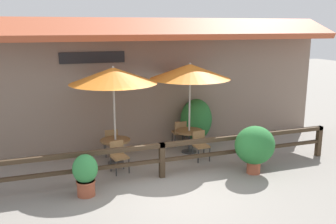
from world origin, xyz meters
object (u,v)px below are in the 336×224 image
at_px(patio_umbrella_near, 113,76).
at_px(chair_near_streetside, 119,155).
at_px(potted_plant_small_flowering, 255,146).
at_px(potted_plant_broad_leaf, 85,174).
at_px(dining_table_near, 115,144).
at_px(chair_middle_wallside, 180,132).
at_px(potted_plant_tall_tropical, 196,121).
at_px(chair_near_wallside, 111,141).
at_px(patio_umbrella_middle, 190,71).
at_px(chair_middle_streetside, 200,144).
at_px(dining_table_middle, 189,135).

bearing_deg(patio_umbrella_near, chair_near_streetside, -94.77).
height_order(potted_plant_small_flowering, potted_plant_broad_leaf, potted_plant_small_flowering).
height_order(dining_table_near, potted_plant_broad_leaf, potted_plant_broad_leaf).
relative_size(chair_near_streetside, potted_plant_broad_leaf, 0.84).
relative_size(chair_middle_wallside, potted_plant_tall_tropical, 0.56).
xyz_separation_m(patio_umbrella_near, chair_middle_wallside, (2.37, 0.92, -2.11)).
bearing_deg(chair_middle_wallside, dining_table_near, 27.10).
bearing_deg(potted_plant_broad_leaf, chair_near_wallside, 66.72).
bearing_deg(patio_umbrella_middle, chair_near_streetside, -160.42).
distance_m(chair_near_wallside, chair_middle_streetside, 2.76).
bearing_deg(chair_middle_streetside, chair_near_wallside, 151.33).
relative_size(chair_near_streetside, chair_middle_streetside, 1.00).
height_order(chair_near_streetside, patio_umbrella_middle, patio_umbrella_middle).
height_order(chair_near_streetside, potted_plant_broad_leaf, potted_plant_broad_leaf).
relative_size(potted_plant_broad_leaf, potted_plant_tall_tropical, 0.67).
relative_size(patio_umbrella_middle, chair_middle_wallside, 3.30).
bearing_deg(potted_plant_tall_tropical, chair_middle_streetside, -109.15).
relative_size(chair_near_streetside, patio_umbrella_middle, 0.30).
bearing_deg(potted_plant_small_flowering, dining_table_near, 149.41).
xyz_separation_m(dining_table_near, potted_plant_broad_leaf, (-1.11, -1.91, -0.02)).
bearing_deg(dining_table_near, chair_middle_streetside, -12.40).
bearing_deg(dining_table_near, dining_table_middle, 4.48).
relative_size(patio_umbrella_middle, potted_plant_small_flowering, 2.16).
relative_size(chair_near_wallside, potted_plant_broad_leaf, 0.84).
relative_size(chair_near_wallside, chair_middle_streetside, 1.00).
distance_m(patio_umbrella_near, chair_middle_wallside, 3.30).
xyz_separation_m(chair_near_wallside, potted_plant_small_flowering, (3.41, -2.71, 0.29)).
bearing_deg(chair_near_wallside, potted_plant_tall_tropical, -170.62).
distance_m(dining_table_near, potted_plant_small_flowering, 3.97).
distance_m(dining_table_near, dining_table_middle, 2.42).
relative_size(patio_umbrella_near, potted_plant_broad_leaf, 2.79).
bearing_deg(potted_plant_small_flowering, potted_plant_tall_tropical, 97.30).
bearing_deg(chair_middle_wallside, chair_middle_streetside, 99.82).
bearing_deg(dining_table_middle, potted_plant_small_flowering, -65.57).
bearing_deg(chair_near_wallside, chair_middle_wallside, -171.71).
xyz_separation_m(patio_umbrella_near, dining_table_near, (-0.00, 0.00, -2.02)).
xyz_separation_m(dining_table_near, chair_near_wallside, (0.00, 0.69, -0.09)).
xyz_separation_m(chair_near_streetside, potted_plant_broad_leaf, (-1.06, -1.22, 0.07)).
xyz_separation_m(chair_near_streetside, chair_near_wallside, (0.06, 1.38, 0.00)).
bearing_deg(potted_plant_tall_tropical, potted_plant_small_flowering, -82.70).
bearing_deg(chair_near_wallside, dining_table_near, 92.47).
bearing_deg(dining_table_middle, potted_plant_tall_tropical, 54.48).
distance_m(dining_table_near, potted_plant_broad_leaf, 2.21).
height_order(dining_table_middle, potted_plant_broad_leaf, potted_plant_broad_leaf).
bearing_deg(chair_near_streetside, dining_table_near, 74.09).
height_order(dining_table_near, patio_umbrella_middle, patio_umbrella_middle).
distance_m(dining_table_middle, chair_middle_wallside, 0.74).
distance_m(dining_table_near, chair_middle_streetside, 2.53).
xyz_separation_m(dining_table_near, chair_near_streetside, (-0.06, -0.69, -0.09)).
relative_size(patio_umbrella_near, chair_middle_wallside, 3.30).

